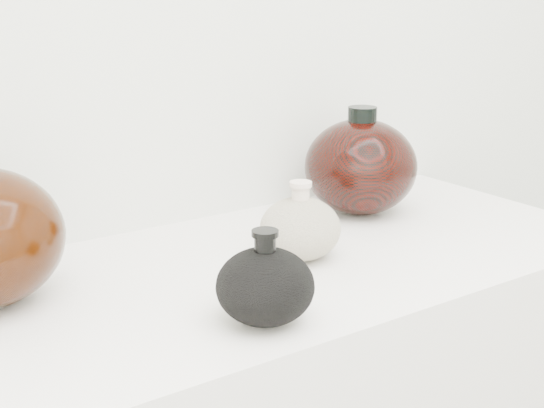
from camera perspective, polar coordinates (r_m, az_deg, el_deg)
black_gourd_vase at (r=0.92m, az=-0.52°, el=-6.16°), size 0.15×0.15×0.12m
cream_gourd_vase at (r=1.13m, az=2.13°, el=-1.81°), size 0.15×0.15×0.12m
right_round_pot at (r=1.36m, az=6.69°, el=2.85°), size 0.24×0.24×0.19m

